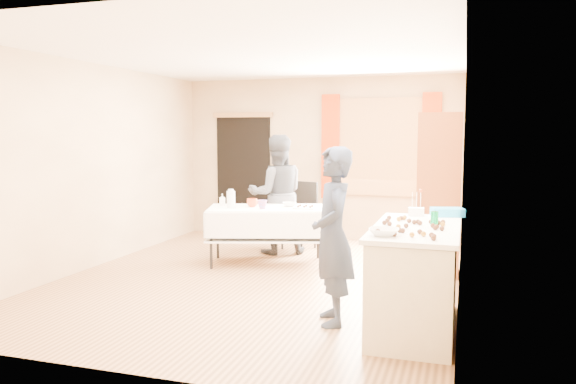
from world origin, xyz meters
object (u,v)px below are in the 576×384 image
(cabinet, at_px, (439,194))
(girl, at_px, (333,236))
(counter, at_px, (415,278))
(woman, at_px, (277,194))
(chair, at_px, (300,229))
(party_table, at_px, (267,230))

(cabinet, distance_m, girl, 2.32)
(counter, relative_size, woman, 0.91)
(cabinet, relative_size, chair, 1.97)
(cabinet, bearing_deg, counter, -92.75)
(girl, bearing_deg, woman, -173.13)
(party_table, distance_m, chair, 1.09)
(party_table, height_order, chair, chair)
(chair, distance_m, woman, 0.72)
(cabinet, distance_m, counter, 2.15)
(counter, xyz_separation_m, woman, (-2.16, 2.60, 0.39))
(party_table, xyz_separation_m, woman, (-0.08, 0.66, 0.40))
(cabinet, distance_m, party_table, 2.24)
(girl, bearing_deg, chair, -179.84)
(counter, xyz_separation_m, party_table, (-2.07, 1.93, -0.01))
(party_table, bearing_deg, counter, -59.95)
(girl, relative_size, woman, 0.94)
(party_table, bearing_deg, chair, 65.71)
(cabinet, relative_size, counter, 1.27)
(chair, height_order, woman, woman)
(cabinet, height_order, girl, cabinet)
(counter, relative_size, chair, 1.55)
(girl, bearing_deg, party_table, -167.43)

